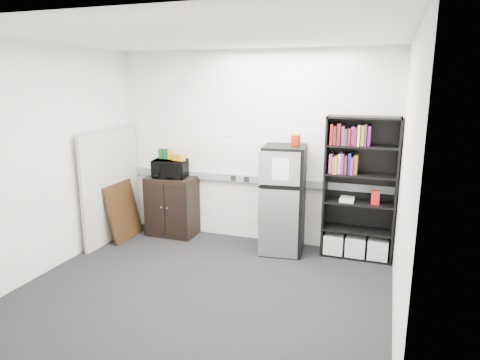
{
  "coord_description": "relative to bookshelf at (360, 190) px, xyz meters",
  "views": [
    {
      "loc": [
        1.84,
        -3.96,
        2.29
      ],
      "look_at": [
        0.13,
        0.9,
        1.08
      ],
      "focal_mm": 32.0,
      "sensor_mm": 36.0,
      "label": 1
    }
  ],
  "objects": [
    {
      "name": "floor",
      "position": [
        -1.53,
        -1.57,
        -0.91
      ],
      "size": [
        4.0,
        4.0,
        0.0
      ],
      "primitive_type": "plane",
      "color": "black",
      "rests_on": "ground"
    },
    {
      "name": "wall_back",
      "position": [
        -1.53,
        0.18,
        0.44
      ],
      "size": [
        4.0,
        0.02,
        2.7
      ],
      "primitive_type": "cube",
      "color": "silver",
      "rests_on": "floor"
    },
    {
      "name": "wall_right",
      "position": [
        0.47,
        -1.57,
        0.44
      ],
      "size": [
        0.02,
        3.5,
        2.7
      ],
      "primitive_type": "cube",
      "color": "silver",
      "rests_on": "floor"
    },
    {
      "name": "wall_left",
      "position": [
        -3.53,
        -1.57,
        0.44
      ],
      "size": [
        0.02,
        3.5,
        2.7
      ],
      "primitive_type": "cube",
      "color": "silver",
      "rests_on": "floor"
    },
    {
      "name": "ceiling",
      "position": [
        -1.53,
        -1.57,
        1.79
      ],
      "size": [
        4.0,
        3.5,
        0.02
      ],
      "primitive_type": "cube",
      "color": "white",
      "rests_on": "wall_back"
    },
    {
      "name": "electrical_raceway",
      "position": [
        -1.53,
        0.15,
        -0.01
      ],
      "size": [
        3.92,
        0.05,
        0.1
      ],
      "primitive_type": "cube",
      "color": "gray",
      "rests_on": "wall_back"
    },
    {
      "name": "wall_note",
      "position": [
        -1.88,
        0.18,
        0.64
      ],
      "size": [
        0.14,
        0.0,
        0.1
      ],
      "primitive_type": "cube",
      "color": "white",
      "rests_on": "wall_back"
    },
    {
      "name": "bookshelf",
      "position": [
        0.0,
        0.0,
        0.0
      ],
      "size": [
        0.9,
        0.34,
        1.85
      ],
      "color": "black",
      "rests_on": "floor"
    },
    {
      "name": "cubicle_partition",
      "position": [
        -3.43,
        -0.49,
        -0.1
      ],
      "size": [
        0.06,
        1.3,
        1.62
      ],
      "color": "#A69F93",
      "rests_on": "floor"
    },
    {
      "name": "cabinet",
      "position": [
        -2.69,
        -0.06,
        -0.47
      ],
      "size": [
        0.71,
        0.48,
        0.89
      ],
      "color": "black",
      "rests_on": "floor"
    },
    {
      "name": "microwave",
      "position": [
        -2.69,
        -0.08,
        0.11
      ],
      "size": [
        0.53,
        0.4,
        0.27
      ],
      "primitive_type": "imported",
      "rotation": [
        0.0,
        0.0,
        0.16
      ],
      "color": "black",
      "rests_on": "cabinet"
    },
    {
      "name": "snack_box_a",
      "position": [
        -2.85,
        -0.05,
        0.32
      ],
      "size": [
        0.08,
        0.07,
        0.15
      ],
      "primitive_type": "cube",
      "rotation": [
        0.0,
        0.0,
        -0.3
      ],
      "color": "#18541C",
      "rests_on": "microwave"
    },
    {
      "name": "snack_box_b",
      "position": [
        -2.77,
        -0.05,
        0.32
      ],
      "size": [
        0.08,
        0.07,
        0.15
      ],
      "primitive_type": "cube",
      "rotation": [
        0.0,
        0.0,
        0.25
      ],
      "color": "#0D3A26",
      "rests_on": "microwave"
    },
    {
      "name": "snack_box_c",
      "position": [
        -2.69,
        -0.05,
        0.31
      ],
      "size": [
        0.08,
        0.06,
        0.14
      ],
      "primitive_type": "cube",
      "rotation": [
        0.0,
        0.0,
        0.13
      ],
      "color": "#CA8B13",
      "rests_on": "microwave"
    },
    {
      "name": "snack_bag",
      "position": [
        -2.54,
        -0.1,
        0.29
      ],
      "size": [
        0.2,
        0.14,
        0.1
      ],
      "primitive_type": "cube",
      "rotation": [
        0.0,
        0.0,
        -0.25
      ],
      "color": "#B98312",
      "rests_on": "microwave"
    },
    {
      "name": "refrigerator",
      "position": [
        -0.96,
        -0.14,
        -0.19
      ],
      "size": [
        0.6,
        0.63,
        1.46
      ],
      "rotation": [
        0.0,
        0.0,
        0.11
      ],
      "color": "black",
      "rests_on": "floor"
    },
    {
      "name": "coffee_can",
      "position": [
        -0.85,
        -0.02,
        0.63
      ],
      "size": [
        0.12,
        0.12,
        0.17
      ],
      "color": "#A31A07",
      "rests_on": "refrigerator"
    },
    {
      "name": "framed_poster",
      "position": [
        -3.3,
        -0.43,
        -0.49
      ],
      "size": [
        0.22,
        0.65,
        0.83
      ],
      "rotation": [
        0.0,
        -0.22,
        0.0
      ],
      "color": "black",
      "rests_on": "floor"
    }
  ]
}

